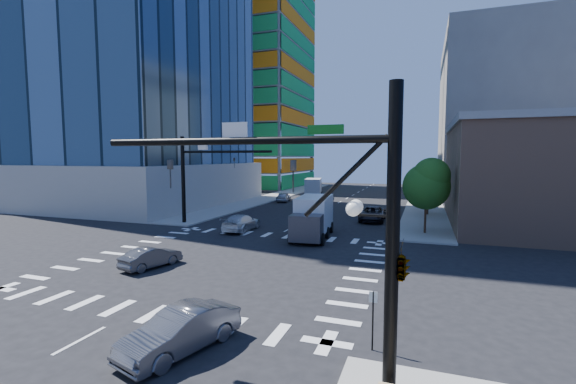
% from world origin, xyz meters
% --- Properties ---
extents(ground, '(160.00, 160.00, 0.00)m').
position_xyz_m(ground, '(0.00, 0.00, 0.00)').
color(ground, black).
rests_on(ground, ground).
extents(road_markings, '(20.00, 20.00, 0.01)m').
position_xyz_m(road_markings, '(0.00, 0.00, 0.01)').
color(road_markings, silver).
rests_on(road_markings, ground).
extents(sidewalk_ne, '(5.00, 60.00, 0.15)m').
position_xyz_m(sidewalk_ne, '(12.50, 40.00, 0.07)').
color(sidewalk_ne, '#999891').
rests_on(sidewalk_ne, ground).
extents(sidewalk_nw, '(5.00, 60.00, 0.15)m').
position_xyz_m(sidewalk_nw, '(-12.50, 40.00, 0.07)').
color(sidewalk_nw, '#999891').
rests_on(sidewalk_nw, ground).
extents(construction_building, '(25.16, 34.50, 70.60)m').
position_xyz_m(construction_building, '(-27.41, 61.93, 24.61)').
color(construction_building, slate).
rests_on(construction_building, ground).
extents(commercial_building, '(20.50, 22.50, 10.60)m').
position_xyz_m(commercial_building, '(25.00, 22.00, 5.31)').
color(commercial_building, '#A0765D').
rests_on(commercial_building, ground).
extents(bg_building_ne, '(24.00, 30.00, 28.00)m').
position_xyz_m(bg_building_ne, '(27.00, 55.00, 14.00)').
color(bg_building_ne, slate).
rests_on(bg_building_ne, ground).
extents(signal_mast_se, '(10.51, 2.48, 9.00)m').
position_xyz_m(signal_mast_se, '(10.60, -11.50, 5.01)').
color(signal_mast_se, black).
rests_on(signal_mast_se, sidewalk_se).
extents(signal_mast_nw, '(10.20, 0.40, 9.00)m').
position_xyz_m(signal_mast_nw, '(-10.00, 11.50, 5.49)').
color(signal_mast_nw, black).
rests_on(signal_mast_nw, sidewalk_nw).
extents(tree_south, '(4.16, 4.16, 6.82)m').
position_xyz_m(tree_south, '(12.63, 13.90, 4.69)').
color(tree_south, '#382316').
rests_on(tree_south, sidewalk_ne).
extents(tree_north, '(3.54, 3.52, 5.78)m').
position_xyz_m(tree_north, '(12.93, 25.90, 3.99)').
color(tree_north, '#382316').
rests_on(tree_north, sidewalk_ne).
extents(no_parking_sign, '(0.30, 0.06, 2.20)m').
position_xyz_m(no_parking_sign, '(10.70, -9.00, 1.38)').
color(no_parking_sign, black).
rests_on(no_parking_sign, ground).
extents(car_nb_right, '(2.89, 4.94, 1.54)m').
position_xyz_m(car_nb_right, '(4.15, -11.38, 0.77)').
color(car_nb_right, '#515156').
rests_on(car_nb_right, ground).
extents(car_nb_far, '(2.80, 5.74, 1.57)m').
position_xyz_m(car_nb_far, '(7.05, 19.81, 0.78)').
color(car_nb_far, black).
rests_on(car_nb_far, ground).
extents(car_sb_near, '(2.33, 5.41, 1.55)m').
position_xyz_m(car_sb_near, '(-4.08, 10.04, 0.78)').
color(car_sb_near, silver).
rests_on(car_sb_near, ground).
extents(car_sb_mid, '(2.44, 4.64, 1.50)m').
position_xyz_m(car_sb_mid, '(-8.50, 33.79, 0.75)').
color(car_sb_mid, silver).
rests_on(car_sb_mid, ground).
extents(car_sb_cross, '(2.31, 4.21, 1.31)m').
position_xyz_m(car_sb_cross, '(-3.97, -2.98, 0.66)').
color(car_sb_cross, '#424347').
rests_on(car_sb_cross, ground).
extents(box_truck_near, '(3.50, 6.97, 3.53)m').
position_xyz_m(box_truck_near, '(3.27, 8.96, 1.56)').
color(box_truck_near, black).
rests_on(box_truck_near, ground).
extents(box_truck_far, '(3.95, 6.81, 3.36)m').
position_xyz_m(box_truck_far, '(-5.61, 40.98, 1.49)').
color(box_truck_far, black).
rests_on(box_truck_far, ground).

